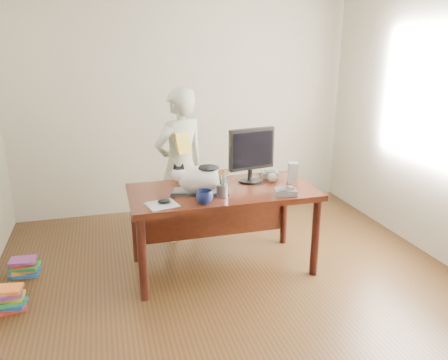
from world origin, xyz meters
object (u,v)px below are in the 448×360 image
mouse (164,201)px  monitor (251,152)px  desk (220,202)px  pen_cup (222,189)px  phone (286,191)px  calculator (269,173)px  book_stack (197,177)px  person (180,166)px  baseball (272,177)px  keyboard (200,192)px  speaker (293,173)px  coffee_mug (204,197)px  book_pile_a (9,299)px  book_pile_b (24,267)px  cat (198,178)px

mouse → monitor: bearing=10.3°
desk → pen_cup: 0.34m
phone → calculator: phone is taller
pen_cup → book_stack: size_ratio=1.14×
person → phone: bearing=99.9°
baseball → person: 0.98m
desk → book_stack: size_ratio=7.64×
desk → calculator: calculator is taller
keyboard → phone: (0.68, -0.23, 0.01)m
speaker → baseball: 0.19m
mouse → coffee_mug: 0.32m
keyboard → baseball: (0.70, 0.14, 0.03)m
desk → baseball: 0.53m
book_pile_a → speaker: bearing=5.3°
person → book_pile_b: size_ratio=6.05×
book_stack → desk: bearing=-52.2°
cat → phone: size_ratio=2.36×
phone → speaker: bearing=72.8°
baseball → book_pile_b: (-2.22, 0.26, -0.72)m
keyboard → baseball: 0.72m
pen_cup → book_pile_b: bearing=162.4°
baseball → book_pile_b: bearing=173.3°
desk → coffee_mug: size_ratio=11.78×
monitor → coffee_mug: bearing=-152.0°
calculator → book_pile_b: calculator is taller
cat → calculator: 0.83m
book_pile_b → desk: bearing=-9.0°
book_stack → book_pile_b: book_stack is taller
baseball → book_stack: size_ratio=0.40×
cat → monitor: 0.57m
mouse → speaker: size_ratio=0.63×
coffee_mug → desk: bearing=58.6°
cat → mouse: (-0.32, -0.18, -0.11)m
keyboard → book_pile_b: keyboard is taller
monitor → baseball: (0.19, -0.04, -0.24)m
pen_cup → mouse: bearing=-174.9°
keyboard → book_pile_b: 1.71m
pen_cup → person: size_ratio=0.15×
calculator → speaker: bearing=-48.3°
book_stack → monitor: bearing=-17.0°
baseball → book_stack: bearing=160.5°
phone → book_stack: (-0.63, 0.60, 0.01)m
coffee_mug → book_pile_a: size_ratio=0.50×
monitor → book_pile_a: (-2.06, -0.33, -0.94)m
coffee_mug → person: 1.05m
coffee_mug → pen_cup: bearing=33.7°
monitor → speaker: 0.42m
coffee_mug → book_pile_b: size_ratio=0.53×
keyboard → phone: size_ratio=2.56×
desk → phone: bearing=-36.4°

